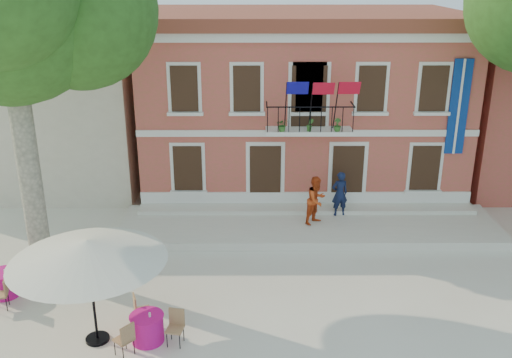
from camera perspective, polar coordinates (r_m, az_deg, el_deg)
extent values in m
plane|color=beige|center=(17.45, -0.04, -11.35)|extent=(90.00, 90.00, 0.00)
cube|color=#CB4A49|center=(25.57, 4.39, 7.47)|extent=(13.00, 8.00, 7.00)
cube|color=brown|center=(25.01, 4.63, 15.87)|extent=(13.50, 8.50, 0.50)
cube|color=silver|center=(21.13, 5.49, 13.95)|extent=(13.30, 0.35, 0.35)
cube|color=silver|center=(21.27, 5.31, 4.80)|extent=(3.20, 0.90, 0.15)
cube|color=black|center=(20.64, 5.51, 7.18)|extent=(3.20, 0.04, 0.04)
cube|color=navy|center=(22.68, 19.61, 6.77)|extent=(0.70, 0.05, 3.60)
cube|color=#0F0C8D|center=(20.07, 3.09, 9.05)|extent=(0.76, 0.27, 0.47)
cube|color=red|center=(20.14, 5.67, 9.03)|extent=(0.76, 0.29, 0.47)
cube|color=red|center=(20.25, 8.24, 8.98)|extent=(0.76, 0.27, 0.47)
imported|color=#26591E|center=(20.83, 2.67, 5.42)|extent=(0.43, 0.37, 0.48)
imported|color=#26591E|center=(20.90, 5.42, 5.41)|extent=(0.26, 0.21, 0.48)
imported|color=#26591E|center=(21.02, 8.14, 5.38)|extent=(0.27, 0.27, 0.48)
cube|color=beige|center=(28.20, -19.95, 6.48)|extent=(9.00, 9.00, 6.00)
cube|color=brown|center=(27.68, -20.76, 12.91)|extent=(9.40, 9.40, 0.40)
cube|color=silver|center=(21.35, 5.31, -4.73)|extent=(14.00, 3.40, 0.30)
cylinder|color=#A59E84|center=(18.30, -21.78, 1.03)|extent=(0.66, 0.66, 7.13)
sphere|color=#254916|center=(17.45, -23.89, 16.04)|extent=(5.71, 5.71, 5.71)
cylinder|color=black|center=(16.06, -15.56, -15.13)|extent=(0.62, 0.62, 0.08)
cylinder|color=black|center=(15.39, -16.00, -11.32)|extent=(0.07, 0.07, 2.58)
cone|color=silver|center=(14.75, -16.50, -6.87)|extent=(3.92, 3.92, 0.57)
imported|color=#101938|center=(21.75, 8.36, -1.46)|extent=(0.71, 0.55, 1.74)
imported|color=#C74217|center=(20.95, 6.06, -2.12)|extent=(1.11, 1.10, 1.81)
cylinder|color=#CA136F|center=(18.72, -23.86, -9.58)|extent=(0.84, 0.84, 0.75)
cylinder|color=#CA136F|center=(18.54, -24.03, -8.54)|extent=(0.90, 0.90, 0.02)
cube|color=tan|center=(18.89, -21.79, -8.65)|extent=(0.59, 0.59, 0.95)
cube|color=tan|center=(18.03, -24.25, -10.46)|extent=(0.51, 0.51, 0.95)
cylinder|color=#CA136F|center=(15.56, -10.81, -14.48)|extent=(0.84, 0.84, 0.75)
cylinder|color=#CA136F|center=(15.34, -10.90, -13.30)|extent=(0.90, 0.90, 0.02)
cube|color=tan|center=(15.14, -13.10, -15.29)|extent=(0.59, 0.59, 0.95)
cube|color=tan|center=(15.27, -8.11, -14.57)|extent=(0.49, 0.49, 0.95)
cube|color=tan|center=(16.12, -11.28, -12.72)|extent=(0.54, 0.54, 0.95)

